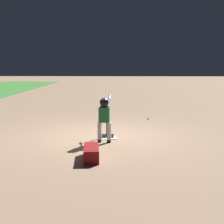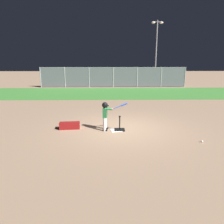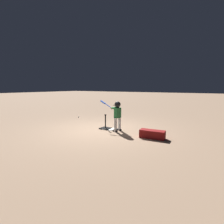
{
  "view_description": "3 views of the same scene",
  "coord_description": "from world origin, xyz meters",
  "px_view_note": "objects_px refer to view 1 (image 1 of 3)",
  "views": [
    {
      "loc": [
        -8.72,
        -0.62,
        2.04
      ],
      "look_at": [
        -0.33,
        -0.36,
        0.75
      ],
      "focal_mm": 50.0,
      "sensor_mm": 36.0,
      "label": 1
    },
    {
      "loc": [
        -0.58,
        -8.79,
        2.86
      ],
      "look_at": [
        -0.41,
        -0.13,
        0.76
      ],
      "focal_mm": 35.0,
      "sensor_mm": 36.0,
      "label": 2
    },
    {
      "loc": [
        -4.13,
        5.62,
        1.75
      ],
      "look_at": [
        -0.36,
        -0.3,
        0.72
      ],
      "focal_mm": 28.0,
      "sensor_mm": 36.0,
      "label": 3
    }
  ],
  "objects_px": {
    "batting_tee": "(107,134)",
    "baseball": "(148,119)",
    "batter_child": "(105,114)",
    "equipment_bag": "(91,153)"
  },
  "relations": [
    {
      "from": "batting_tee",
      "to": "batter_child",
      "type": "relative_size",
      "value": 0.52
    },
    {
      "from": "batter_child",
      "to": "batting_tee",
      "type": "bearing_deg",
      "value": -3.79
    },
    {
      "from": "batting_tee",
      "to": "equipment_bag",
      "type": "bearing_deg",
      "value": 173.46
    },
    {
      "from": "equipment_bag",
      "to": "batter_child",
      "type": "bearing_deg",
      "value": -13.01
    },
    {
      "from": "batting_tee",
      "to": "baseball",
      "type": "relative_size",
      "value": 8.25
    },
    {
      "from": "baseball",
      "to": "batter_child",
      "type": "bearing_deg",
      "value": 157.03
    },
    {
      "from": "batting_tee",
      "to": "batter_child",
      "type": "bearing_deg",
      "value": 176.21
    },
    {
      "from": "batting_tee",
      "to": "equipment_bag",
      "type": "xyz_separation_m",
      "value": [
        -2.1,
        0.24,
        0.06
      ]
    },
    {
      "from": "baseball",
      "to": "equipment_bag",
      "type": "height_order",
      "value": "equipment_bag"
    },
    {
      "from": "batter_child",
      "to": "baseball",
      "type": "distance_m",
      "value": 3.77
    }
  ]
}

